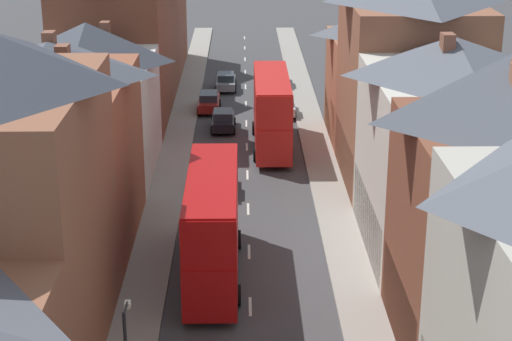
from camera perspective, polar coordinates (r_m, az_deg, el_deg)
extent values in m
cube|color=gray|center=(58.74, -5.57, 0.41)|extent=(2.20, 104.00, 0.14)
cube|color=gray|center=(58.80, 4.39, 0.47)|extent=(2.20, 104.00, 0.14)
cube|color=silver|center=(40.23, -0.39, -9.05)|extent=(0.14, 1.80, 0.01)
cube|color=silver|center=(45.59, -0.47, -5.43)|extent=(0.14, 1.80, 0.01)
cube|color=silver|center=(51.09, -0.53, -2.58)|extent=(0.14, 1.80, 0.01)
cube|color=silver|center=(56.69, -0.58, -0.29)|extent=(0.14, 1.80, 0.01)
cube|color=silver|center=(62.36, -0.62, 1.59)|extent=(0.14, 1.80, 0.01)
cube|color=silver|center=(68.09, -0.65, 3.15)|extent=(0.14, 1.80, 0.01)
cube|color=silver|center=(73.86, -0.68, 4.48)|extent=(0.14, 1.80, 0.01)
cube|color=silver|center=(79.67, -0.70, 5.60)|extent=(0.14, 1.80, 0.01)
cube|color=silver|center=(85.50, -0.72, 6.58)|extent=(0.14, 1.80, 0.01)
cube|color=silver|center=(91.36, -0.74, 7.43)|extent=(0.14, 1.80, 0.01)
cube|color=silver|center=(97.23, -0.76, 8.18)|extent=(0.14, 1.80, 0.01)
cube|color=silver|center=(103.12, -0.77, 8.84)|extent=(0.14, 1.80, 0.01)
cube|color=#1E5133|center=(36.64, -10.31, -9.64)|extent=(0.12, 10.94, 3.20)
cube|color=#935138|center=(46.43, -13.19, 0.62)|extent=(8.00, 10.91, 9.21)
cube|color=black|center=(46.81, -8.18, -2.82)|extent=(0.12, 10.04, 3.20)
pyramid|color=#474C56|center=(44.99, -13.73, 7.24)|extent=(8.00, 10.91, 1.75)
cube|color=brown|center=(41.66, -12.74, 7.28)|extent=(0.60, 0.90, 1.31)
cube|color=brown|center=(46.13, -13.61, 8.28)|extent=(0.60, 0.90, 1.16)
cube|color=silver|center=(57.11, -10.90, 3.46)|extent=(8.00, 11.37, 7.50)
cube|color=black|center=(57.19, -6.87, 1.44)|extent=(0.12, 10.46, 3.20)
pyramid|color=#383D47|center=(55.95, -11.23, 8.39)|extent=(8.00, 11.37, 2.52)
cube|color=brown|center=(57.92, -10.02, 9.30)|extent=(0.60, 0.90, 0.91)
cube|color=brown|center=(66.30, -9.59, 7.55)|extent=(8.00, 8.80, 11.51)
cube|color=olive|center=(66.81, -6.04, 4.14)|extent=(0.12, 8.10, 3.20)
cube|color=brown|center=(76.12, -8.49, 8.40)|extent=(8.00, 11.03, 9.53)
cube|color=black|center=(76.38, -5.42, 6.13)|extent=(0.12, 10.15, 3.20)
cube|color=brown|center=(87.26, -7.57, 10.16)|extent=(8.00, 11.93, 10.43)
cube|color=black|center=(87.56, -4.87, 7.89)|extent=(0.12, 10.98, 3.20)
cube|color=brown|center=(36.57, 15.90, -4.37)|extent=(8.00, 8.33, 9.82)
cube|color=#1E5133|center=(37.10, 9.50, -9.19)|extent=(0.12, 7.66, 3.20)
cube|color=beige|center=(45.23, 12.55, 0.36)|extent=(8.00, 10.85, 9.50)
cube|color=black|center=(45.61, 7.43, -3.40)|extent=(0.12, 9.98, 3.20)
pyramid|color=#565B66|center=(43.73, 13.10, 7.43)|extent=(8.00, 10.85, 1.92)
cube|color=brown|center=(42.82, 12.63, 8.08)|extent=(0.60, 0.90, 1.26)
cube|color=brown|center=(54.99, 10.14, 5.06)|extent=(8.00, 10.63, 11.54)
cube|color=maroon|center=(55.56, 5.90, 0.93)|extent=(0.12, 9.78, 3.20)
cube|color=#A36042|center=(64.33, 8.52, 5.52)|extent=(8.00, 7.98, 7.74)
cube|color=olive|center=(64.39, 4.96, 3.59)|extent=(0.12, 7.34, 3.20)
pyramid|color=#565B66|center=(63.32, 8.75, 9.85)|extent=(8.00, 7.98, 2.13)
cube|color=#99664C|center=(63.46, 7.89, 10.62)|extent=(0.60, 0.90, 1.54)
cube|color=#99664C|center=(61.16, 8.93, 10.08)|extent=(0.60, 0.90, 1.21)
cube|color=red|center=(61.68, 1.05, 2.99)|extent=(2.44, 10.80, 2.50)
cube|color=red|center=(61.04, 1.07, 5.14)|extent=(2.44, 10.58, 2.30)
cube|color=red|center=(60.75, 1.08, 6.24)|extent=(2.39, 10.37, 0.10)
cube|color=#28333D|center=(66.77, 0.90, 4.47)|extent=(2.20, 0.10, 1.20)
cube|color=#28333D|center=(66.21, 0.91, 6.39)|extent=(2.20, 0.10, 1.10)
cube|color=#28333D|center=(61.58, -0.05, 3.20)|extent=(0.06, 9.18, 0.90)
cube|color=#28333D|center=(60.98, -0.05, 5.23)|extent=(0.06, 9.18, 0.90)
cube|color=yellow|center=(66.03, 0.91, 7.06)|extent=(1.34, 0.08, 0.32)
cylinder|color=black|center=(65.19, -0.13, 2.86)|extent=(0.30, 1.00, 1.00)
cylinder|color=black|center=(65.27, 2.02, 2.86)|extent=(0.30, 1.00, 1.00)
cylinder|color=black|center=(59.17, -0.04, 1.09)|extent=(0.30, 1.00, 1.00)
cylinder|color=black|center=(59.26, 2.32, 1.10)|extent=(0.30, 1.00, 1.00)
cube|color=#B70F0F|center=(42.35, -2.88, -5.05)|extent=(2.44, 10.80, 2.50)
cube|color=#B70F0F|center=(41.40, -2.94, -2.03)|extent=(2.44, 10.58, 2.30)
cube|color=#B70F0F|center=(40.98, -2.97, -0.47)|extent=(2.39, 10.37, 0.10)
cube|color=#28333D|center=(47.19, -2.69, -2.12)|extent=(2.20, 0.10, 1.20)
cube|color=#28333D|center=(46.38, -2.73, 0.52)|extent=(2.20, 0.10, 1.10)
cube|color=#28333D|center=(42.30, -4.50, -4.75)|extent=(0.06, 9.18, 0.90)
cube|color=#28333D|center=(41.43, -4.59, -1.91)|extent=(0.06, 9.18, 0.90)
cube|color=yellow|center=(46.13, -2.75, 1.46)|extent=(1.34, 0.08, 0.32)
cylinder|color=black|center=(45.93, -4.26, -4.61)|extent=(0.30, 1.00, 1.00)
cylinder|color=black|center=(45.85, -1.20, -4.60)|extent=(0.30, 1.00, 1.00)
cylinder|color=black|center=(40.26, -4.74, -8.31)|extent=(0.30, 1.00, 1.00)
cylinder|color=black|center=(40.17, -1.23, -8.31)|extent=(0.30, 1.00, 1.00)
cube|color=black|center=(66.33, -2.20, 3.27)|extent=(1.70, 4.10, 0.68)
cube|color=#28333D|center=(65.95, -2.21, 3.75)|extent=(1.46, 2.05, 0.60)
cylinder|color=black|center=(67.66, -2.90, 3.29)|extent=(0.20, 0.62, 0.62)
cylinder|color=black|center=(67.63, -1.45, 3.30)|extent=(0.20, 0.62, 0.62)
cylinder|color=black|center=(65.23, -2.97, 2.67)|extent=(0.20, 0.62, 0.62)
cylinder|color=black|center=(65.19, -1.47, 2.68)|extent=(0.20, 0.62, 0.62)
cube|color=#4C515B|center=(53.73, -2.48, -0.70)|extent=(1.70, 3.92, 0.70)
cube|color=#28333D|center=(53.32, -2.49, -0.12)|extent=(1.46, 1.96, 0.60)
cylinder|color=black|center=(55.02, -3.32, -0.61)|extent=(0.20, 0.62, 0.62)
cylinder|color=black|center=(54.97, -1.55, -0.60)|extent=(0.20, 0.62, 0.62)
cylinder|color=black|center=(52.75, -3.42, -1.52)|extent=(0.20, 0.62, 0.62)
cylinder|color=black|center=(52.70, -1.58, -1.52)|extent=(0.20, 0.62, 0.62)
cube|color=gray|center=(80.00, 1.53, 6.15)|extent=(1.70, 4.06, 0.73)
cube|color=#28333D|center=(79.65, 1.54, 6.58)|extent=(1.46, 2.03, 0.60)
cylinder|color=black|center=(81.27, 0.89, 6.11)|extent=(0.20, 0.62, 0.62)
cylinder|color=black|center=(81.34, 2.09, 6.11)|extent=(0.20, 0.62, 0.62)
cylinder|color=black|center=(78.83, 0.94, 5.68)|extent=(0.20, 0.62, 0.62)
cylinder|color=black|center=(78.90, 2.18, 5.68)|extent=(0.20, 0.62, 0.62)
cube|color=maroon|center=(71.64, -3.16, 4.51)|extent=(1.70, 4.37, 0.71)
cube|color=#28333D|center=(71.26, -3.17, 4.98)|extent=(1.46, 2.19, 0.60)
cylinder|color=black|center=(73.08, -3.78, 4.51)|extent=(0.20, 0.62, 0.62)
cylinder|color=black|center=(73.01, -2.45, 4.53)|extent=(0.20, 0.62, 0.62)
cylinder|color=black|center=(70.47, -3.88, 3.94)|extent=(0.20, 0.62, 0.62)
cylinder|color=black|center=(70.40, -2.50, 3.95)|extent=(0.20, 0.62, 0.62)
cube|color=silver|center=(70.46, 1.86, 4.26)|extent=(1.70, 4.02, 0.67)
cube|color=#28333D|center=(70.10, 1.88, 4.71)|extent=(1.46, 2.01, 0.60)
cylinder|color=black|center=(71.72, 1.13, 4.26)|extent=(0.20, 0.62, 0.62)
cylinder|color=black|center=(71.80, 2.49, 4.26)|extent=(0.20, 0.62, 0.62)
cylinder|color=black|center=(69.32, 1.21, 3.71)|extent=(0.20, 0.62, 0.62)
cylinder|color=black|center=(69.40, 2.61, 3.72)|extent=(0.20, 0.62, 0.62)
cube|color=gray|center=(78.54, -2.02, 5.86)|extent=(1.70, 4.22, 0.66)
cube|color=#28333D|center=(78.19, -2.03, 6.28)|extent=(1.46, 2.11, 0.60)
cylinder|color=black|center=(79.91, -2.61, 5.85)|extent=(0.20, 0.62, 0.62)
cylinder|color=black|center=(79.88, -1.39, 5.86)|extent=(0.20, 0.62, 0.62)
cylinder|color=black|center=(77.38, -2.66, 5.39)|extent=(0.20, 0.62, 0.62)
cylinder|color=black|center=(77.34, -1.40, 5.40)|extent=(0.20, 0.62, 0.62)
cylinder|color=black|center=(29.18, -8.69, -9.11)|extent=(0.08, 0.90, 0.08)
cube|color=beige|center=(29.61, -8.57, -8.82)|extent=(0.20, 0.32, 0.20)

